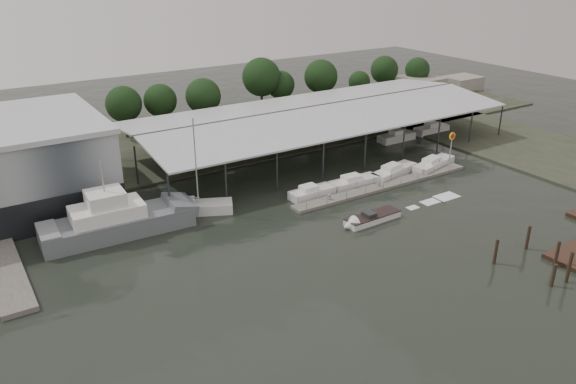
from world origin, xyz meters
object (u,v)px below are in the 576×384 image
grey_trawler (119,220)px  white_sailboat (194,208)px  shell_fuel_sign (451,143)px  speedboat_underway (368,219)px

grey_trawler → white_sailboat: 9.05m
shell_fuel_sign → grey_trawler: bearing=172.8°
shell_fuel_sign → speedboat_underway: shell_fuel_sign is taller
white_sailboat → speedboat_underway: size_ratio=0.62×
shell_fuel_sign → white_sailboat: bearing=170.2°
white_sailboat → speedboat_underway: bearing=-15.3°
shell_fuel_sign → grey_trawler: size_ratio=0.33×
shell_fuel_sign → white_sailboat: (-36.22, 6.26, -3.28)m
speedboat_underway → white_sailboat: bearing=-41.5°
grey_trawler → white_sailboat: bearing=5.8°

